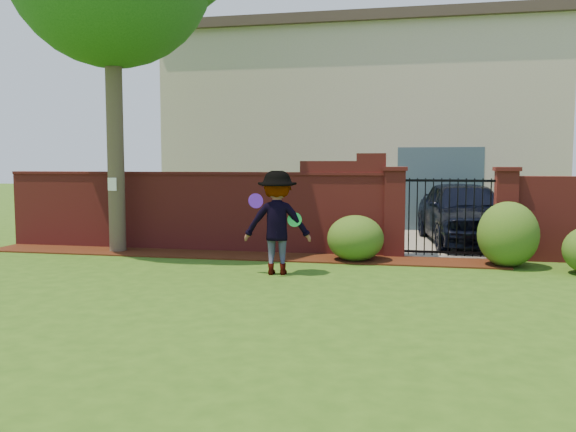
% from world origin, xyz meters
% --- Properties ---
extents(ground, '(80.00, 80.00, 0.01)m').
position_xyz_m(ground, '(0.00, 0.00, -0.01)').
color(ground, '#2B5114').
rests_on(ground, ground).
extents(mulch_bed, '(11.10, 1.08, 0.03)m').
position_xyz_m(mulch_bed, '(-0.95, 3.34, 0.01)').
color(mulch_bed, black).
rests_on(mulch_bed, ground).
extents(brick_wall, '(8.70, 0.31, 2.16)m').
position_xyz_m(brick_wall, '(-2.01, 4.00, 0.93)').
color(brick_wall, maroon).
rests_on(brick_wall, ground).
extents(pillar_left, '(0.50, 0.50, 1.88)m').
position_xyz_m(pillar_left, '(2.40, 4.00, 0.96)').
color(pillar_left, maroon).
rests_on(pillar_left, ground).
extents(pillar_right, '(0.50, 0.50, 1.88)m').
position_xyz_m(pillar_right, '(4.60, 4.00, 0.96)').
color(pillar_right, maroon).
rests_on(pillar_right, ground).
extents(iron_gate, '(1.78, 0.03, 1.60)m').
position_xyz_m(iron_gate, '(3.50, 4.00, 0.85)').
color(iron_gate, black).
rests_on(iron_gate, ground).
extents(driveway, '(3.20, 8.00, 0.01)m').
position_xyz_m(driveway, '(3.50, 8.00, 0.01)').
color(driveway, gray).
rests_on(driveway, ground).
extents(house, '(12.40, 6.40, 6.30)m').
position_xyz_m(house, '(1.00, 12.00, 3.16)').
color(house, beige).
rests_on(house, ground).
extents(car, '(2.40, 4.73, 1.54)m').
position_xyz_m(car, '(4.02, 6.14, 0.77)').
color(car, black).
rests_on(car, ground).
extents(paper_notice, '(0.20, 0.01, 0.28)m').
position_xyz_m(paper_notice, '(-3.60, 3.21, 1.50)').
color(paper_notice, white).
rests_on(paper_notice, tree).
extents(shrub_left, '(1.13, 1.13, 0.92)m').
position_xyz_m(shrub_left, '(1.66, 3.21, 0.46)').
color(shrub_left, '#244F17').
rests_on(shrub_left, ground).
extents(shrub_middle, '(1.13, 1.13, 1.24)m').
position_xyz_m(shrub_middle, '(4.53, 3.14, 0.62)').
color(shrub_middle, '#244F17').
rests_on(shrub_middle, ground).
extents(man, '(1.26, 0.84, 1.83)m').
position_xyz_m(man, '(0.44, 1.52, 0.91)').
color(man, gray).
rests_on(man, ground).
extents(frisbee_purple, '(0.26, 0.20, 0.26)m').
position_xyz_m(frisbee_purple, '(0.15, 1.16, 1.32)').
color(frisbee_purple, '#5C1EBE').
rests_on(frisbee_purple, man).
extents(frisbee_green, '(0.25, 0.06, 0.25)m').
position_xyz_m(frisbee_green, '(0.76, 1.50, 0.98)').
color(frisbee_green, '#1BCF4C').
rests_on(frisbee_green, man).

